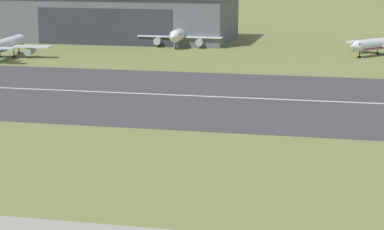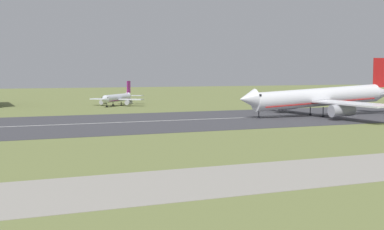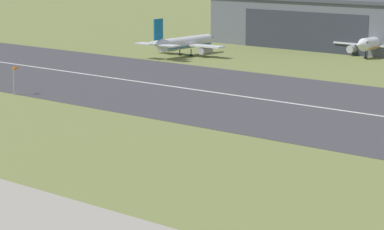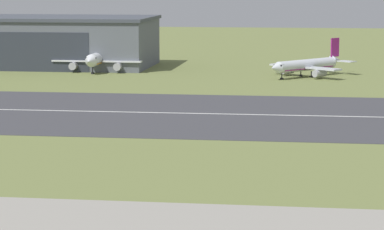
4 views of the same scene
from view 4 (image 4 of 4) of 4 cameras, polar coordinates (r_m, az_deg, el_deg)
The scene contains 5 objects.
runway_strip at distance 166.44m, azimuth -9.04°, elevation 0.28°, with size 460.54×52.70×0.06m, color #3D3D42.
runway_centreline at distance 166.44m, azimuth -9.04°, elevation 0.29°, with size 414.49×0.70×0.01m, color silver.
hangar_building at distance 253.61m, azimuth -9.91°, elevation 4.58°, with size 65.79×31.52×13.61m.
airplane_parked_west at distance 223.53m, azimuth 7.22°, elevation 3.11°, with size 21.65×24.01×9.05m.
airplane_parked_centre at distance 234.43m, azimuth -5.96°, elevation 3.50°, with size 23.37×18.02×10.43m.
Camera 4 is at (48.13, -50.33, 23.45)m, focal length 85.00 mm.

